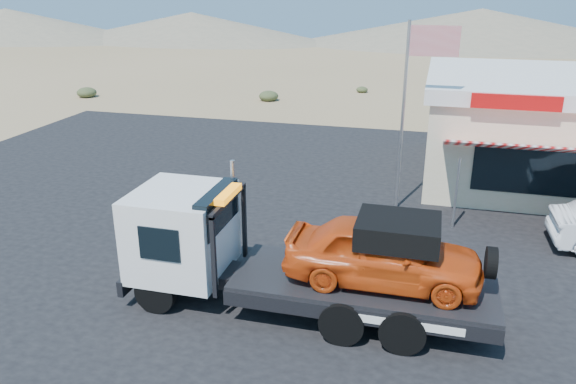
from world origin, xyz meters
name	(u,v)px	position (x,y,z in m)	size (l,w,h in m)	color
ground	(214,250)	(0.00, 0.00, 0.00)	(120.00, 120.00, 0.00)	#8B744F
asphalt_lot	(307,216)	(2.00, 3.00, 0.01)	(32.00, 24.00, 0.02)	black
tow_truck	(297,251)	(2.97, -2.33, 1.47)	(8.14, 2.41, 2.72)	black
jerky_store	(569,129)	(10.50, 8.97, 1.99)	(10.40, 9.97, 3.90)	beige
flagpole	(412,96)	(4.93, 4.50, 3.76)	(1.55, 0.10, 6.00)	#99999E
desert_scrub	(6,129)	(-14.56, 9.12, 0.30)	(24.06, 34.22, 0.67)	#2D3A1F
distant_hills	(309,28)	(-9.77, 55.14, 1.89)	(126.00, 48.00, 4.20)	#726B59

